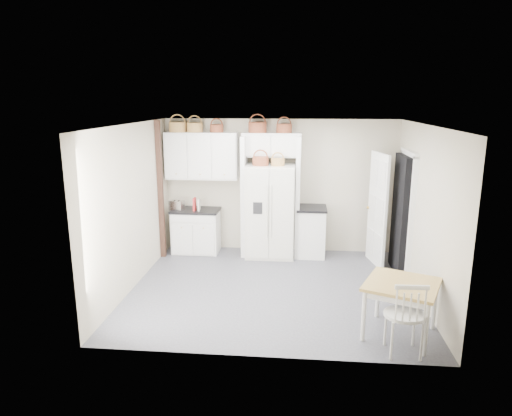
# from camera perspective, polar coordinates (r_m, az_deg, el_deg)

# --- Properties ---
(floor) EXTENTS (4.50, 4.50, 0.00)m
(floor) POSITION_cam_1_polar(r_m,az_deg,el_deg) (7.44, 2.14, -10.04)
(floor) COLOR #383842
(floor) RESTS_ON ground
(ceiling) EXTENTS (4.50, 4.50, 0.00)m
(ceiling) POSITION_cam_1_polar(r_m,az_deg,el_deg) (6.83, 2.33, 10.37)
(ceiling) COLOR white
(ceiling) RESTS_ON wall_back
(wall_back) EXTENTS (4.50, 0.00, 4.50)m
(wall_back) POSITION_cam_1_polar(r_m,az_deg,el_deg) (8.98, 2.95, 2.75)
(wall_back) COLOR #B0A98B
(wall_back) RESTS_ON floor
(wall_left) EXTENTS (0.00, 4.00, 4.00)m
(wall_left) POSITION_cam_1_polar(r_m,az_deg,el_deg) (7.49, -15.22, 0.12)
(wall_left) COLOR #B0A98B
(wall_left) RESTS_ON floor
(wall_right) EXTENTS (0.00, 4.00, 4.00)m
(wall_right) POSITION_cam_1_polar(r_m,az_deg,el_deg) (7.26, 20.24, -0.65)
(wall_right) COLOR #B0A98B
(wall_right) RESTS_ON floor
(refrigerator) EXTENTS (0.92, 0.74, 1.77)m
(refrigerator) POSITION_cam_1_polar(r_m,az_deg,el_deg) (8.72, 1.83, -0.35)
(refrigerator) COLOR silver
(refrigerator) RESTS_ON floor
(base_cab_left) EXTENTS (0.89, 0.56, 0.83)m
(base_cab_left) POSITION_cam_1_polar(r_m,az_deg,el_deg) (9.11, -7.48, -2.93)
(base_cab_left) COLOR silver
(base_cab_left) RESTS_ON floor
(base_cab_right) EXTENTS (0.52, 0.63, 0.92)m
(base_cab_right) POSITION_cam_1_polar(r_m,az_deg,el_deg) (8.88, 6.88, -3.03)
(base_cab_right) COLOR silver
(base_cab_right) RESTS_ON floor
(dining_table) EXTENTS (1.12, 1.12, 0.71)m
(dining_table) POSITION_cam_1_polar(r_m,az_deg,el_deg) (6.24, 17.57, -11.94)
(dining_table) COLOR olive
(dining_table) RESTS_ON floor
(windsor_chair) EXTENTS (0.50, 0.46, 1.00)m
(windsor_chair) POSITION_cam_1_polar(r_m,az_deg,el_deg) (5.78, 18.09, -12.54)
(windsor_chair) COLOR silver
(windsor_chair) RESTS_ON floor
(counter_left) EXTENTS (0.93, 0.60, 0.04)m
(counter_left) POSITION_cam_1_polar(r_m,az_deg,el_deg) (9.00, -7.56, -0.29)
(counter_left) COLOR black
(counter_left) RESTS_ON base_cab_left
(counter_right) EXTENTS (0.56, 0.67, 0.04)m
(counter_right) POSITION_cam_1_polar(r_m,az_deg,el_deg) (8.76, 6.97, -0.01)
(counter_right) COLOR black
(counter_right) RESTS_ON base_cab_right
(toaster) EXTENTS (0.31, 0.22, 0.19)m
(toaster) POSITION_cam_1_polar(r_m,az_deg,el_deg) (8.96, -9.88, 0.31)
(toaster) COLOR silver
(toaster) RESTS_ON counter_left
(cookbook_red) EXTENTS (0.04, 0.16, 0.25)m
(cookbook_red) POSITION_cam_1_polar(r_m,az_deg,el_deg) (8.89, -7.69, 0.47)
(cookbook_red) COLOR #B42426
(cookbook_red) RESTS_ON counter_left
(cookbook_cream) EXTENTS (0.04, 0.15, 0.22)m
(cookbook_cream) POSITION_cam_1_polar(r_m,az_deg,el_deg) (8.88, -7.15, 0.37)
(cookbook_cream) COLOR beige
(cookbook_cream) RESTS_ON counter_left
(basket_upper_a) EXTENTS (0.33, 0.33, 0.19)m
(basket_upper_a) POSITION_cam_1_polar(r_m,az_deg,el_deg) (8.97, -9.78, 9.94)
(basket_upper_a) COLOR olive
(basket_upper_a) RESTS_ON upper_cabinet
(basket_upper_b) EXTENTS (0.30, 0.30, 0.18)m
(basket_upper_b) POSITION_cam_1_polar(r_m,az_deg,el_deg) (8.89, -7.66, 9.95)
(basket_upper_b) COLOR olive
(basket_upper_b) RESTS_ON upper_cabinet
(basket_upper_c) EXTENTS (0.26, 0.26, 0.15)m
(basket_upper_c) POSITION_cam_1_polar(r_m,az_deg,el_deg) (8.80, -4.93, 9.88)
(basket_upper_c) COLOR brown
(basket_upper_c) RESTS_ON upper_cabinet
(basket_bridge_a) EXTENTS (0.34, 0.34, 0.19)m
(basket_bridge_a) POSITION_cam_1_polar(r_m,az_deg,el_deg) (8.70, 0.18, 10.04)
(basket_bridge_a) COLOR brown
(basket_bridge_a) RESTS_ON bridge_cabinet
(basket_bridge_b) EXTENTS (0.29, 0.29, 0.17)m
(basket_bridge_b) POSITION_cam_1_polar(r_m,az_deg,el_deg) (8.67, 3.53, 9.91)
(basket_bridge_b) COLOR brown
(basket_bridge_b) RESTS_ON bridge_cabinet
(basket_fridge_a) EXTENTS (0.30, 0.30, 0.16)m
(basket_fridge_a) POSITION_cam_1_polar(r_m,az_deg,el_deg) (8.45, 0.56, 5.88)
(basket_fridge_a) COLOR brown
(basket_fridge_a) RESTS_ON refrigerator
(basket_fridge_b) EXTENTS (0.25, 0.25, 0.13)m
(basket_fridge_b) POSITION_cam_1_polar(r_m,az_deg,el_deg) (8.43, 2.74, 5.76)
(basket_fridge_b) COLOR olive
(basket_fridge_b) RESTS_ON refrigerator
(upper_cabinet) EXTENTS (1.40, 0.34, 0.90)m
(upper_cabinet) POSITION_cam_1_polar(r_m,az_deg,el_deg) (8.91, -6.80, 6.50)
(upper_cabinet) COLOR silver
(upper_cabinet) RESTS_ON wall_back
(bridge_cabinet) EXTENTS (1.12, 0.34, 0.45)m
(bridge_cabinet) POSITION_cam_1_polar(r_m,az_deg,el_deg) (8.70, 1.97, 7.91)
(bridge_cabinet) COLOR silver
(bridge_cabinet) RESTS_ON wall_back
(fridge_panel_left) EXTENTS (0.08, 0.60, 2.30)m
(fridge_panel_left) POSITION_cam_1_polar(r_m,az_deg,el_deg) (8.77, -1.46, 1.51)
(fridge_panel_left) COLOR silver
(fridge_panel_left) RESTS_ON floor
(fridge_panel_right) EXTENTS (0.08, 0.60, 2.30)m
(fridge_panel_right) POSITION_cam_1_polar(r_m,az_deg,el_deg) (8.71, 5.22, 1.37)
(fridge_panel_right) COLOR silver
(fridge_panel_right) RESTS_ON floor
(trim_post) EXTENTS (0.09, 0.09, 2.60)m
(trim_post) POSITION_cam_1_polar(r_m,az_deg,el_deg) (8.72, -11.85, 2.16)
(trim_post) COLOR black
(trim_post) RESTS_ON floor
(doorway_void) EXTENTS (0.18, 0.85, 2.05)m
(doorway_void) POSITION_cam_1_polar(r_m,az_deg,el_deg) (8.25, 17.77, -0.80)
(doorway_void) COLOR black
(doorway_void) RESTS_ON floor
(door_slab) EXTENTS (0.21, 0.79, 2.05)m
(door_slab) POSITION_cam_1_polar(r_m,az_deg,el_deg) (8.50, 14.94, -0.20)
(door_slab) COLOR white
(door_slab) RESTS_ON floor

